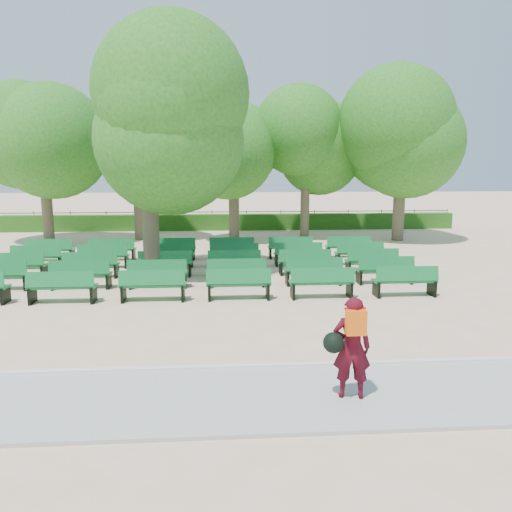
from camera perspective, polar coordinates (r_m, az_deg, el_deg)
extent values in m
plane|color=#D6B18E|center=(14.89, -1.99, -3.53)|extent=(120.00, 120.00, 0.00)
cube|color=#A5A5A0|center=(7.88, 0.09, -15.94)|extent=(30.00, 2.20, 0.06)
cube|color=silver|center=(8.92, -0.46, -12.60)|extent=(30.00, 0.12, 0.10)
cube|color=#265816|center=(28.64, -3.05, 3.89)|extent=(26.00, 0.70, 0.90)
cube|color=#136C31|center=(16.42, -6.43, -0.77)|extent=(1.74, 0.57, 0.06)
cube|color=#136C31|center=(16.18, -6.48, -0.07)|extent=(1.73, 0.22, 0.40)
cylinder|color=brown|center=(16.26, -11.94, 3.39)|extent=(0.53, 0.53, 3.34)
ellipsoid|color=#2D741F|center=(16.22, -12.35, 14.45)|extent=(5.32, 5.32, 4.79)
imported|color=#430914|center=(7.69, 10.89, -10.25)|extent=(0.61, 0.45, 1.56)
cube|color=#F45F0C|center=(7.38, 11.36, -7.46)|extent=(0.29, 0.15, 0.36)
sphere|color=black|center=(7.54, 8.85, -9.77)|extent=(0.31, 0.31, 0.31)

